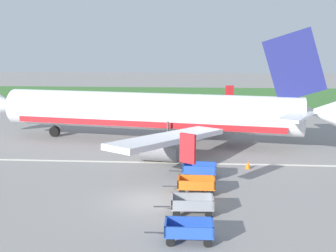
% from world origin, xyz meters
% --- Properties ---
extents(ground_plane, '(220.00, 220.00, 0.00)m').
position_xyz_m(ground_plane, '(0.00, 0.00, 0.00)').
color(ground_plane, gray).
extents(grass_strip, '(220.00, 28.00, 0.06)m').
position_xyz_m(grass_strip, '(0.00, 52.58, 0.03)').
color(grass_strip, '#3D7033').
rests_on(grass_strip, ground).
extents(apron_stripe, '(120.00, 0.36, 0.01)m').
position_xyz_m(apron_stripe, '(0.00, 8.73, 0.01)').
color(apron_stripe, silver).
rests_on(apron_stripe, ground).
extents(airplane, '(37.58, 30.32, 11.34)m').
position_xyz_m(airplane, '(-0.77, 16.01, 3.05)').
color(airplane, silver).
rests_on(airplane, ground).
extents(baggage_cart_nearest, '(3.56, 1.44, 1.07)m').
position_xyz_m(baggage_cart_nearest, '(2.67, -5.33, 0.60)').
color(baggage_cart_nearest, '#234CB2').
rests_on(baggage_cart_nearest, ground).
extents(baggage_cart_second_in_row, '(3.58, 1.52, 1.07)m').
position_xyz_m(baggage_cart_second_in_row, '(2.79, -1.81, 0.60)').
color(baggage_cart_second_in_row, gray).
rests_on(baggage_cart_second_in_row, ground).
extents(baggage_cart_third_in_row, '(3.56, 1.42, 1.07)m').
position_xyz_m(baggage_cart_third_in_row, '(3.03, 1.67, 0.60)').
color(baggage_cart_third_in_row, orange).
rests_on(baggage_cart_third_in_row, ground).
extents(baggage_cart_fourth_in_row, '(3.59, 1.55, 1.07)m').
position_xyz_m(baggage_cart_fourth_in_row, '(3.28, 5.01, 0.60)').
color(baggage_cart_fourth_in_row, '#234CB2').
rests_on(baggage_cart_fourth_in_row, ground).
extents(traffic_cone_near_plane, '(0.46, 0.46, 0.61)m').
position_xyz_m(traffic_cone_near_plane, '(7.20, 7.58, 0.31)').
color(traffic_cone_near_plane, orange).
rests_on(traffic_cone_near_plane, ground).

